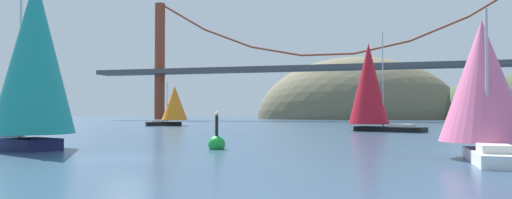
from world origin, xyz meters
TOP-DOWN VIEW (x-y plane):
  - ground_plane at (0.00, 0.00)m, footprint 360.00×360.00m
  - headland_center at (5.00, 135.00)m, footprint 66.15×44.00m
  - suspension_bridge at (0.00, 95.00)m, footprint 127.85×6.00m
  - sailboat_crimson_sail at (11.52, 37.59)m, footprint 9.97×6.97m
  - sailboat_teal_sail at (-8.31, 3.04)m, footprint 9.76×6.69m
  - sailboat_pink_spinnaker at (17.70, 3.93)m, footprint 4.38×6.98m
  - sailboat_orange_sail at (-20.98, 50.78)m, footprint 7.40×6.49m
  - channel_buoy at (2.65, 6.56)m, footprint 1.10×1.10m

SIDE VIEW (x-z plane):
  - ground_plane at x=0.00m, z-range 0.00..0.00m
  - headland_center at x=5.00m, z-range -20.43..20.43m
  - channel_buoy at x=2.65m, z-range -0.95..1.69m
  - sailboat_orange_sail at x=-20.98m, z-range -0.06..7.31m
  - sailboat_pink_spinnaker at x=17.70m, z-range 0.08..7.43m
  - sailboat_crimson_sail at x=11.52m, z-range -0.44..11.60m
  - sailboat_teal_sail at x=-8.31m, z-range -0.03..11.39m
  - suspension_bridge at x=0.00m, z-range -1.78..30.73m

